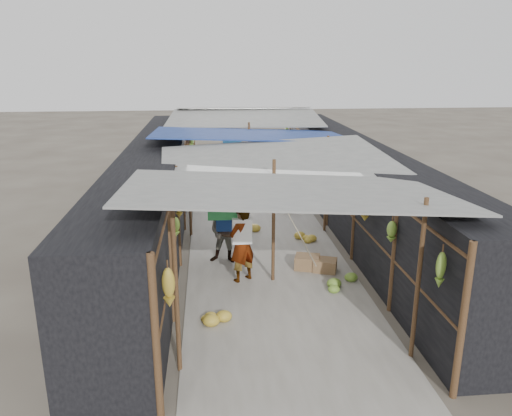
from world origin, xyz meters
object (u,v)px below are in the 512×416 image
object	(u,v)px
vendor_elderly	(242,244)
shopper_blue	(225,231)
crate_near	(307,263)
black_basin	(275,201)
vendor_seated	(285,190)

from	to	relation	value
vendor_elderly	shopper_blue	bearing A→B (deg)	-107.62
crate_near	black_basin	xyz separation A→B (m)	(0.00, 5.29, -0.07)
black_basin	vendor_seated	size ratio (longest dim) A/B	0.77
crate_near	black_basin	bearing A→B (deg)	106.60
vendor_elderly	shopper_blue	world-z (taller)	vendor_elderly
shopper_blue	vendor_seated	world-z (taller)	shopper_blue
crate_near	shopper_blue	size ratio (longest dim) A/B	0.35
crate_near	shopper_blue	world-z (taller)	shopper_blue
shopper_blue	vendor_elderly	bearing A→B (deg)	-58.54
crate_near	shopper_blue	bearing A→B (deg)	178.66
black_basin	shopper_blue	bearing A→B (deg)	-110.81
shopper_blue	vendor_seated	xyz separation A→B (m)	(2.10, 4.79, -0.35)
black_basin	shopper_blue	world-z (taller)	shopper_blue
vendor_elderly	vendor_seated	distance (m)	6.11
crate_near	vendor_seated	xyz separation A→B (m)	(0.31, 5.37, 0.25)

